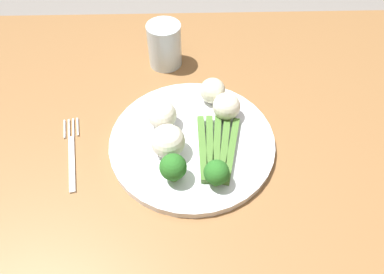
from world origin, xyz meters
name	(u,v)px	position (x,y,z in m)	size (l,w,h in m)	color
ground_plane	(204,269)	(0.00, 0.00, -0.01)	(6.00, 6.00, 0.02)	gray
dining_table	(212,170)	(0.00, 0.00, 0.62)	(1.16, 0.84, 0.73)	olive
plate	(192,141)	(-0.04, -0.02, 0.74)	(0.30, 0.30, 0.01)	white
asparagus_bundle	(217,148)	(0.00, -0.05, 0.75)	(0.08, 0.14, 0.01)	#47752D
broccoli_front_left	(173,167)	(-0.07, -0.10, 0.78)	(0.04, 0.04, 0.05)	#568E33
broccoli_right	(217,173)	(-0.01, -0.11, 0.77)	(0.04, 0.04, 0.05)	#568E33
cauliflower_edge	(162,115)	(-0.09, 0.02, 0.77)	(0.05, 0.05, 0.05)	white
cauliflower_back_right	(210,91)	(0.00, 0.08, 0.77)	(0.05, 0.05, 0.05)	beige
cauliflower_front	(226,106)	(0.02, 0.03, 0.77)	(0.05, 0.05, 0.05)	silver
cauliflower_mid	(168,141)	(-0.08, -0.05, 0.78)	(0.06, 0.06, 0.06)	white
fork	(72,152)	(-0.26, -0.03, 0.73)	(0.05, 0.17, 0.00)	silver
water_glass	(165,45)	(-0.09, 0.21, 0.78)	(0.07, 0.07, 0.10)	silver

